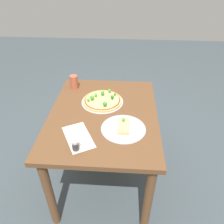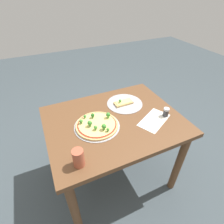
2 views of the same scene
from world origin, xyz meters
name	(u,v)px [view 1 (image 1 of 2)]	position (x,y,z in m)	size (l,w,h in m)	color
ground_plane	(105,175)	(0.00, 0.00, 0.00)	(8.00, 8.00, 0.00)	#3D474C
dining_table	(104,124)	(0.00, 0.00, 0.61)	(1.01, 0.79, 0.72)	brown
pizza_tray_whole	(102,100)	(0.14, 0.02, 0.73)	(0.33, 0.33, 0.07)	#A3A3A8
pizza_tray_slice	(123,127)	(-0.16, -0.15, 0.73)	(0.30, 0.30, 0.05)	#A3A3A8
drinking_cup	(74,82)	(0.35, 0.28, 0.78)	(0.07, 0.07, 0.12)	#AD5138
condiment_shaker	(75,145)	(-0.38, 0.13, 0.76)	(0.04, 0.04, 0.07)	#333338
paper_menu	(78,137)	(-0.27, 0.13, 0.72)	(0.27, 0.15, 0.00)	silver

